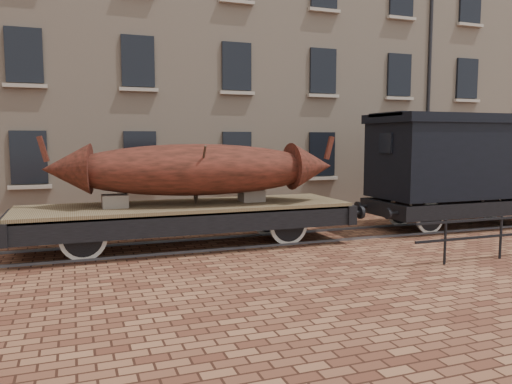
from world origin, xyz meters
name	(u,v)px	position (x,y,z in m)	size (l,w,h in m)	color
ground	(258,241)	(0.00, 0.00, 0.00)	(90.00, 90.00, 0.00)	#542B1D
warehouse_cream	(244,48)	(3.00, 9.99, 7.00)	(40.00, 10.19, 14.00)	#C1A88D
rail_track	(258,240)	(0.00, 0.00, 0.03)	(30.00, 1.52, 0.06)	#59595E
flatcar_wagon	(187,213)	(-1.97, 0.00, 0.88)	(9.40, 2.55, 1.42)	brown
iron_boat	(195,169)	(-1.73, 0.00, 2.00)	(7.50, 2.87, 1.76)	maroon
goods_van	(465,157)	(6.99, 0.00, 2.23)	(6.88, 2.51, 3.56)	black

